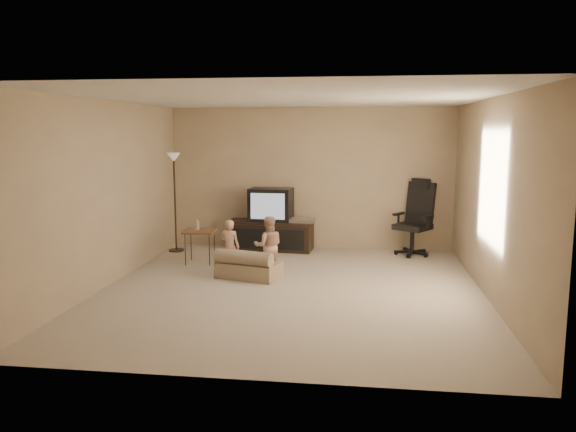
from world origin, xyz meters
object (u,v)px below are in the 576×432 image
object	(u,v)px
office_chair	(415,228)
side_table	(199,231)
child_sofa	(247,266)
toddler_right	(268,246)
floor_lamp	(174,180)
tv_stand	(271,224)
toddler_left	(230,247)

from	to	relation	value
office_chair	side_table	bearing A→B (deg)	-128.57
office_chair	child_sofa	bearing A→B (deg)	-108.50
toddler_right	floor_lamp	bearing A→B (deg)	-48.36
child_sofa	tv_stand	bearing A→B (deg)	105.13
toddler_left	office_chair	bearing A→B (deg)	-144.74
side_table	office_chair	bearing A→B (deg)	17.34
toddler_left	floor_lamp	bearing A→B (deg)	-43.62
office_chair	floor_lamp	world-z (taller)	floor_lamp
tv_stand	child_sofa	world-z (taller)	tv_stand
side_table	toddler_left	distance (m)	0.90
floor_lamp	toddler_right	distance (m)	2.49
tv_stand	side_table	xyz separation A→B (m)	(-0.97, -1.15, 0.06)
child_sofa	toddler_left	distance (m)	0.44
tv_stand	floor_lamp	distance (m)	1.85
side_table	child_sofa	distance (m)	1.31
tv_stand	toddler_left	bearing A→B (deg)	-96.57
side_table	toddler_right	distance (m)	1.36
office_chair	child_sofa	distance (m)	3.17
floor_lamp	toddler_left	world-z (taller)	floor_lamp
tv_stand	side_table	world-z (taller)	tv_stand
office_chair	floor_lamp	xyz separation A→B (m)	(-4.12, -0.27, 0.79)
floor_lamp	child_sofa	xyz separation A→B (m)	(1.61, -1.65, -1.08)
office_chair	floor_lamp	size ratio (longest dim) A/B	0.75
floor_lamp	toddler_right	world-z (taller)	floor_lamp
office_chair	toddler_left	size ratio (longest dim) A/B	1.59
child_sofa	toddler_right	xyz separation A→B (m)	(0.27, 0.23, 0.26)
floor_lamp	tv_stand	bearing A→B (deg)	11.97
floor_lamp	toddler_right	xyz separation A→B (m)	(1.88, -1.42, -0.82)
toddler_right	tv_stand	bearing A→B (deg)	-93.39
tv_stand	floor_lamp	size ratio (longest dim) A/B	0.91
office_chair	toddler_right	world-z (taller)	office_chair
side_table	child_sofa	xyz separation A→B (m)	(0.94, -0.84, -0.34)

